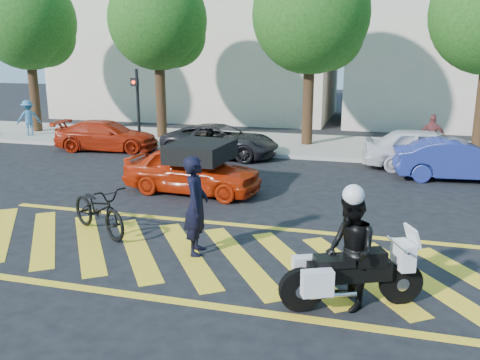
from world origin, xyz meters
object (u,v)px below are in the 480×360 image
(police_motorcycle, at_px, (350,274))
(parked_mid_left, at_px, (220,141))
(parked_left, at_px, (107,136))
(officer_bike, at_px, (196,206))
(red_convertible, at_px, (192,170))
(parked_mid_right, at_px, (426,149))
(parked_right, at_px, (458,160))
(officer_moto, at_px, (350,252))
(bicycle, at_px, (99,209))

(police_motorcycle, xyz_separation_m, parked_mid_left, (-5.49, 10.53, 0.05))
(police_motorcycle, xyz_separation_m, parked_left, (-10.27, 10.53, 0.04))
(officer_bike, relative_size, red_convertible, 0.50)
(parked_mid_right, bearing_deg, parked_right, -149.56)
(police_motorcycle, distance_m, officer_moto, 0.36)
(red_convertible, relative_size, parked_mid_left, 0.89)
(officer_moto, height_order, parked_left, officer_moto)
(officer_bike, xyz_separation_m, bicycle, (-2.46, 0.49, -0.43))
(police_motorcycle, xyz_separation_m, officer_moto, (-0.02, 0.02, 0.36))
(police_motorcycle, distance_m, parked_mid_left, 11.87)
(officer_bike, distance_m, parked_mid_right, 10.19)
(officer_moto, bearing_deg, bicycle, -133.26)
(parked_mid_left, bearing_deg, police_motorcycle, -149.22)
(officer_bike, height_order, parked_mid_left, officer_bike)
(parked_mid_right, distance_m, parked_right, 1.51)
(police_motorcycle, bearing_deg, parked_mid_right, 55.86)
(bicycle, xyz_separation_m, officer_moto, (5.49, -1.89, 0.36))
(officer_moto, distance_m, parked_mid_left, 11.86)
(officer_moto, bearing_deg, officer_bike, -139.01)
(officer_bike, relative_size, police_motorcycle, 0.90)
(parked_right, bearing_deg, parked_mid_right, 29.36)
(parked_mid_right, xyz_separation_m, parked_right, (0.87, -1.23, -0.07))
(officer_bike, height_order, parked_right, officer_bike)
(bicycle, relative_size, officer_moto, 1.15)
(bicycle, xyz_separation_m, parked_mid_left, (0.02, 8.63, 0.06))
(officer_bike, height_order, police_motorcycle, officer_bike)
(bicycle, relative_size, parked_right, 0.55)
(officer_bike, xyz_separation_m, officer_moto, (3.03, -1.40, -0.07))
(police_motorcycle, height_order, parked_mid_right, parked_mid_right)
(bicycle, height_order, parked_right, parked_right)
(red_convertible, bearing_deg, bicycle, 172.13)
(red_convertible, relative_size, parked_mid_right, 0.95)
(parked_mid_right, bearing_deg, police_motorcycle, 165.48)
(bicycle, distance_m, parked_mid_right, 11.18)
(police_motorcycle, height_order, parked_left, parked_left)
(officer_bike, bearing_deg, officer_moto, -127.65)
(parked_left, bearing_deg, parked_mid_right, -98.54)
(parked_left, bearing_deg, bicycle, -158.83)
(bicycle, bearing_deg, parked_mid_right, -9.74)
(bicycle, height_order, red_convertible, red_convertible)
(parked_mid_left, height_order, parked_mid_right, parked_mid_right)
(officer_moto, distance_m, parked_mid_right, 10.51)
(bicycle, xyz_separation_m, police_motorcycle, (5.51, -1.90, 0.01))
(officer_bike, xyz_separation_m, police_motorcycle, (3.05, -1.41, -0.43))
(red_convertible, xyz_separation_m, parked_left, (-5.56, 4.99, -0.07))
(officer_bike, xyz_separation_m, parked_mid_left, (-2.44, 9.12, -0.37))
(parked_right, bearing_deg, bicycle, 125.75)
(parked_mid_left, distance_m, parked_mid_right, 7.29)
(parked_left, bearing_deg, officer_bike, -149.37)
(parked_mid_right, height_order, parked_right, parked_mid_right)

